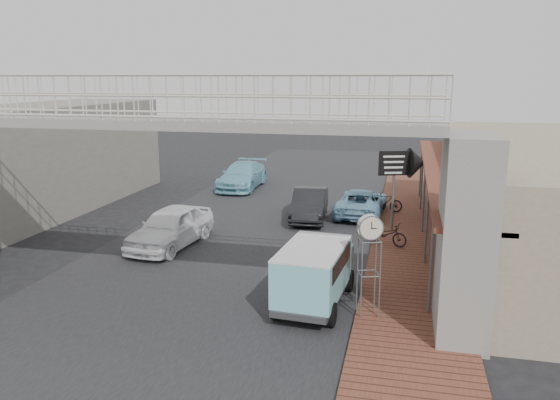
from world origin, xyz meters
The scene contains 15 objects.
ground centered at (0.00, 0.00, 0.00)m, with size 120.00×120.00×0.00m, color black.
road_strip centered at (0.00, 0.00, 0.01)m, with size 10.00×60.00×0.01m, color black.
sidewalk centered at (6.50, 3.00, 0.05)m, with size 3.00×40.00×0.10m, color brown.
shophouse_row centered at (10.97, 4.00, 2.01)m, with size 7.20×18.00×4.00m.
footbridge centered at (0.00, -4.00, 3.18)m, with size 16.40×2.40×6.34m.
building_far_left centered at (-11.00, 6.00, 2.50)m, with size 5.00×14.00×5.00m, color gray.
white_hatchback centered at (-2.42, 1.11, 0.76)m, with size 1.80×4.47×1.52m, color white.
dark_sedan centered at (1.98, 6.31, 0.68)m, with size 1.45×4.15×1.37m, color black.
angkot_curb centered at (4.20, 7.55, 0.62)m, with size 2.05×4.44×1.23m, color #70A6C3.
angkot_far centered at (-3.06, 12.44, 0.73)m, with size 2.06×5.06×1.47m, color #78BBD0.
angkot_van centered at (3.79, -3.09, 1.13)m, with size 1.91×3.73×1.77m.
motorcycle_near centered at (5.52, 2.82, 0.53)m, with size 0.57×1.64×0.86m, color black.
motorcycle_far centered at (5.30, 8.06, 0.56)m, with size 0.43×1.53×0.92m, color black.
street_clock centered at (5.30, -3.52, 2.36)m, with size 0.70×0.65×2.73m.
arrow_sign centered at (6.47, 5.34, 2.84)m, with size 2.05×1.37×3.39m.
Camera 1 is at (6.11, -17.30, 6.29)m, focal length 35.00 mm.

